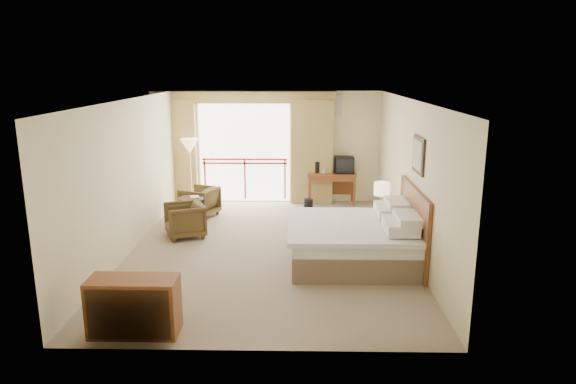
{
  "coord_description": "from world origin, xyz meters",
  "views": [
    {
      "loc": [
        0.51,
        -8.91,
        3.24
      ],
      "look_at": [
        0.33,
        0.4,
        0.97
      ],
      "focal_mm": 32.0,
      "sensor_mm": 36.0,
      "label": 1
    }
  ],
  "objects_px": {
    "wastebasket": "(308,205)",
    "dresser": "(134,306)",
    "armchair_near": "(186,236)",
    "table_lamp": "(382,189)",
    "desk": "(331,179)",
    "tv": "(344,165)",
    "side_table": "(191,206)",
    "bed": "(356,240)",
    "floor_lamp": "(189,149)",
    "nightstand": "(381,224)",
    "armchair_far": "(200,216)"
  },
  "relations": [
    {
      "from": "floor_lamp",
      "to": "desk",
      "type": "bearing_deg",
      "value": 8.0
    },
    {
      "from": "wastebasket",
      "to": "side_table",
      "type": "xyz_separation_m",
      "value": [
        -2.5,
        -1.1,
        0.26
      ]
    },
    {
      "from": "nightstand",
      "to": "bed",
      "type": "bearing_deg",
      "value": -119.65
    },
    {
      "from": "nightstand",
      "to": "side_table",
      "type": "height_order",
      "value": "side_table"
    },
    {
      "from": "nightstand",
      "to": "table_lamp",
      "type": "xyz_separation_m",
      "value": [
        0.0,
        0.05,
        0.68
      ]
    },
    {
      "from": "bed",
      "to": "table_lamp",
      "type": "bearing_deg",
      "value": 64.96
    },
    {
      "from": "bed",
      "to": "wastebasket",
      "type": "relative_size",
      "value": 7.83
    },
    {
      "from": "armchair_near",
      "to": "dresser",
      "type": "xyz_separation_m",
      "value": [
        0.19,
        -3.78,
        0.36
      ]
    },
    {
      "from": "tv",
      "to": "side_table",
      "type": "height_order",
      "value": "tv"
    },
    {
      "from": "table_lamp",
      "to": "nightstand",
      "type": "bearing_deg",
      "value": -90.0
    },
    {
      "from": "armchair_near",
      "to": "floor_lamp",
      "type": "xyz_separation_m",
      "value": [
        -0.31,
        2.18,
        1.41
      ]
    },
    {
      "from": "floor_lamp",
      "to": "tv",
      "type": "bearing_deg",
      "value": 6.46
    },
    {
      "from": "table_lamp",
      "to": "armchair_far",
      "type": "distance_m",
      "value": 4.15
    },
    {
      "from": "desk",
      "to": "side_table",
      "type": "relative_size",
      "value": 2.03
    },
    {
      "from": "table_lamp",
      "to": "desk",
      "type": "bearing_deg",
      "value": 107.58
    },
    {
      "from": "bed",
      "to": "armchair_near",
      "type": "xyz_separation_m",
      "value": [
        -3.2,
        1.26,
        -0.38
      ]
    },
    {
      "from": "desk",
      "to": "armchair_far",
      "type": "xyz_separation_m",
      "value": [
        -3.01,
        -1.21,
        -0.59
      ]
    },
    {
      "from": "nightstand",
      "to": "wastebasket",
      "type": "relative_size",
      "value": 1.95
    },
    {
      "from": "nightstand",
      "to": "dresser",
      "type": "distance_m",
      "value": 5.29
    },
    {
      "from": "table_lamp",
      "to": "floor_lamp",
      "type": "xyz_separation_m",
      "value": [
        -4.14,
        2.08,
        0.46
      ]
    },
    {
      "from": "wastebasket",
      "to": "armchair_far",
      "type": "distance_m",
      "value": 2.49
    },
    {
      "from": "table_lamp",
      "to": "tv",
      "type": "height_order",
      "value": "tv"
    },
    {
      "from": "nightstand",
      "to": "desk",
      "type": "bearing_deg",
      "value": 103.48
    },
    {
      "from": "nightstand",
      "to": "desk",
      "type": "height_order",
      "value": "desk"
    },
    {
      "from": "desk",
      "to": "nightstand",
      "type": "bearing_deg",
      "value": -70.24
    },
    {
      "from": "tv",
      "to": "armchair_near",
      "type": "bearing_deg",
      "value": -152.38
    },
    {
      "from": "tv",
      "to": "desk",
      "type": "bearing_deg",
      "value": 158.82
    },
    {
      "from": "nightstand",
      "to": "dresser",
      "type": "xyz_separation_m",
      "value": [
        -3.65,
        -3.84,
        0.1
      ]
    },
    {
      "from": "bed",
      "to": "side_table",
      "type": "distance_m",
      "value": 3.85
    },
    {
      "from": "armchair_near",
      "to": "wastebasket",
      "type": "bearing_deg",
      "value": 106.02
    },
    {
      "from": "desk",
      "to": "table_lamp",
      "type": "bearing_deg",
      "value": -69.93
    },
    {
      "from": "tv",
      "to": "wastebasket",
      "type": "distance_m",
      "value": 1.38
    },
    {
      "from": "bed",
      "to": "armchair_near",
      "type": "bearing_deg",
      "value": 158.54
    },
    {
      "from": "armchair_near",
      "to": "dresser",
      "type": "bearing_deg",
      "value": -19.2
    },
    {
      "from": "bed",
      "to": "floor_lamp",
      "type": "relative_size",
      "value": 1.3
    },
    {
      "from": "nightstand",
      "to": "floor_lamp",
      "type": "height_order",
      "value": "floor_lamp"
    },
    {
      "from": "nightstand",
      "to": "armchair_far",
      "type": "bearing_deg",
      "value": 156.22
    },
    {
      "from": "tv",
      "to": "wastebasket",
      "type": "bearing_deg",
      "value": -152.63
    },
    {
      "from": "bed",
      "to": "tv",
      "type": "xyz_separation_m",
      "value": [
        0.13,
        3.85,
        0.58
      ]
    },
    {
      "from": "bed",
      "to": "wastebasket",
      "type": "distance_m",
      "value": 3.27
    },
    {
      "from": "bed",
      "to": "nightstand",
      "type": "height_order",
      "value": "bed"
    },
    {
      "from": "wastebasket",
      "to": "dresser",
      "type": "height_order",
      "value": "dresser"
    },
    {
      "from": "wastebasket",
      "to": "tv",
      "type": "bearing_deg",
      "value": 37.71
    },
    {
      "from": "armchair_near",
      "to": "floor_lamp",
      "type": "bearing_deg",
      "value": 166.1
    },
    {
      "from": "armchair_near",
      "to": "side_table",
      "type": "relative_size",
      "value": 1.28
    },
    {
      "from": "bed",
      "to": "armchair_near",
      "type": "distance_m",
      "value": 3.45
    },
    {
      "from": "desk",
      "to": "armchair_near",
      "type": "distance_m",
      "value": 4.07
    },
    {
      "from": "dresser",
      "to": "side_table",
      "type": "bearing_deg",
      "value": 91.46
    },
    {
      "from": "desk",
      "to": "side_table",
      "type": "distance_m",
      "value": 3.58
    },
    {
      "from": "armchair_far",
      "to": "floor_lamp",
      "type": "bearing_deg",
      "value": -133.37
    }
  ]
}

